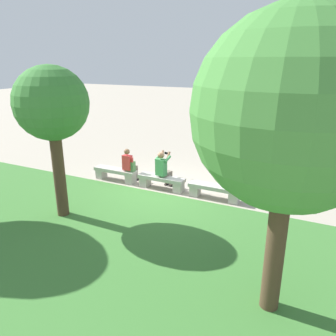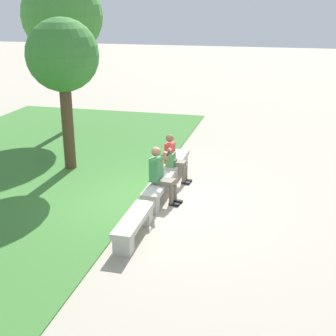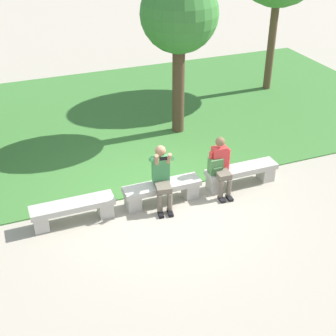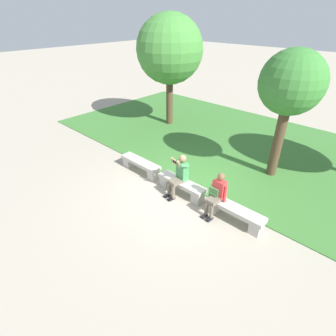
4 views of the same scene
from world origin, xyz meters
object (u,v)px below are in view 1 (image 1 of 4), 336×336
Objects in this scene: person_distant at (129,164)px; tree_left_background at (291,113)px; person_photographer at (163,168)px; backpack at (131,166)px; bench_near at (161,181)px; tree_right_background at (52,106)px; bench_main at (214,190)px; bench_mid at (116,173)px.

tree_left_background reaches higher than person_distant.
person_photographer reaches higher than backpack.
bench_near is 1.25m from backpack.
person_photographer is 0.32× the size of tree_right_background.
bench_main and bench_mid have the same top height.
person_photographer reaches higher than bench_main.
person_photographer reaches higher than person_distant.
bench_mid is 0.33× the size of tree_left_background.
tree_right_background is (1.57, 2.96, 2.76)m from bench_near.
tree_left_background is at bearing 142.91° from backpack.
tree_right_background is at bearing 62.16° from person_photographer.
backpack reaches higher than bench_mid.
tree_right_background is at bearing -11.19° from tree_left_background.
backpack is (-0.66, -0.02, 0.34)m from bench_mid.
person_distant reaches higher than bench_near.
person_photographer is at bearing -2.39° from bench_main.
tree_left_background is (-4.26, 4.12, 3.14)m from bench_near.
bench_mid is (3.72, 0.00, 0.00)m from bench_main.
backpack is at bearing 153.46° from person_distant.
tree_left_background reaches higher than bench_main.
tree_left_background reaches higher than backpack.
bench_mid is at bearing -84.42° from tree_right_background.
bench_main is 1.24× the size of person_photographer.
person_distant reaches higher than backpack.
person_photographer is 1.05× the size of person_distant.
tree_left_background is (-5.47, 4.14, 2.80)m from backpack.
backpack is 0.09× the size of tree_left_background.
person_photographer is 1.25m from backpack.
bench_mid is at bearing 0.00° from bench_main.
tree_left_background reaches higher than tree_right_background.
bench_near and bench_mid have the same top height.
bench_main is 5.71m from tree_left_background.
tree_left_background is 5.96m from tree_right_background.
tree_right_background is at bearing 40.79° from bench_main.
person_photographer is 4.15m from tree_right_background.
person_distant is 2.94× the size of backpack.
tree_left_background is (-2.40, 4.12, 3.14)m from bench_main.
tree_right_background reaches higher than person_photographer.
person_photographer is 3.08× the size of backpack.
person_photographer is (-0.03, -0.08, 0.45)m from bench_near.
bench_near is 3.83× the size of backpack.
bench_main is at bearing 178.80° from person_distant.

